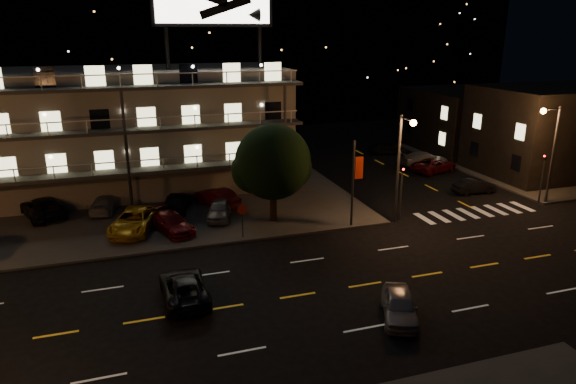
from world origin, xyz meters
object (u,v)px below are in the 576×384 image
object	(u,v)px
lot_car_4	(220,209)
road_car_west	(184,287)
side_car_0	(474,186)
lot_car_7	(106,203)
tree	(272,164)
road_car_east	(399,305)
lot_car_2	(134,221)

from	to	relation	value
lot_car_4	road_car_west	world-z (taller)	lot_car_4
side_car_0	road_car_west	world-z (taller)	road_car_west
lot_car_7	side_car_0	bearing A→B (deg)	-174.90
tree	road_car_east	world-z (taller)	tree
lot_car_2	road_car_west	world-z (taller)	lot_car_2
tree	road_car_west	xyz separation A→B (m)	(-7.71, -9.61, -3.73)
lot_car_4	lot_car_7	world-z (taller)	lot_car_4
side_car_0	road_car_east	xyz separation A→B (m)	(-16.60, -16.12, 0.06)
side_car_0	lot_car_4	bearing A→B (deg)	91.74
lot_car_7	road_car_east	xyz separation A→B (m)	(13.99, -20.68, -0.11)
lot_car_2	road_car_west	size ratio (longest dim) A/B	1.11
road_car_east	road_car_west	size ratio (longest dim) A/B	0.81
road_car_west	lot_car_7	bearing A→B (deg)	-75.69
tree	side_car_0	size ratio (longest dim) A/B	1.90
side_car_0	road_car_west	distance (m)	28.64
tree	road_car_west	bearing A→B (deg)	-128.74
road_car_east	lot_car_2	bearing A→B (deg)	151.21
tree	side_car_0	xyz separation A→B (m)	(18.77, 1.31, -3.80)
lot_car_2	road_car_west	bearing A→B (deg)	-58.79
tree	lot_car_4	distance (m)	5.38
lot_car_4	road_car_west	size ratio (longest dim) A/B	0.81
tree	lot_car_4	size ratio (longest dim) A/B	1.79
lot_car_4	road_car_east	distance (m)	17.45
road_car_east	road_car_west	world-z (taller)	road_car_west
tree	road_car_east	distance (m)	15.42
lot_car_4	lot_car_7	xyz separation A→B (m)	(-8.16, 4.23, -0.05)
lot_car_7	road_car_east	distance (m)	24.97
lot_car_2	lot_car_4	bearing A→B (deg)	26.95
lot_car_2	road_car_east	bearing A→B (deg)	-32.83
lot_car_4	lot_car_2	bearing A→B (deg)	-155.68
side_car_0	road_car_west	xyz separation A→B (m)	(-26.47, -10.92, 0.06)
road_car_east	tree	bearing A→B (deg)	122.07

